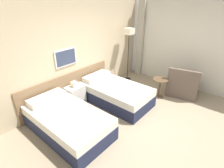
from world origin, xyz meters
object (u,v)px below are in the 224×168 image
at_px(bed_near_door, 67,121).
at_px(nightstand, 75,95).
at_px(armchair, 182,86).
at_px(bed_near_window, 115,93).
at_px(floor_lamp, 129,36).
at_px(side_table, 160,85).

xyz_separation_m(bed_near_door, nightstand, (0.83, 0.74, 0.02)).
bearing_deg(bed_near_door, armchair, -21.58).
distance_m(bed_near_window, nightstand, 1.11).
relative_size(bed_near_door, floor_lamp, 1.08).
xyz_separation_m(nightstand, armchair, (2.47, -2.05, -0.00)).
bearing_deg(armchair, floor_lamp, -8.10).
relative_size(bed_near_door, bed_near_window, 1.00).
distance_m(bed_near_door, nightstand, 1.11).
xyz_separation_m(floor_lamp, armchair, (0.15, -1.95, -1.27)).
xyz_separation_m(bed_near_window, floor_lamp, (1.49, 0.65, 1.29)).
distance_m(floor_lamp, side_table, 1.92).
height_order(nightstand, floor_lamp, floor_lamp).
distance_m(bed_near_door, side_table, 2.85).
distance_m(nightstand, floor_lamp, 2.64).
relative_size(bed_near_window, side_table, 3.37).
bearing_deg(nightstand, floor_lamp, -2.41).
height_order(bed_near_door, armchair, armchair).
bearing_deg(floor_lamp, armchair, -85.58).
height_order(side_table, armchair, armchair).
height_order(bed_near_door, side_table, bed_near_door).
xyz_separation_m(nightstand, side_table, (1.89, -1.58, 0.12)).
xyz_separation_m(side_table, armchair, (0.58, -0.47, -0.12)).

